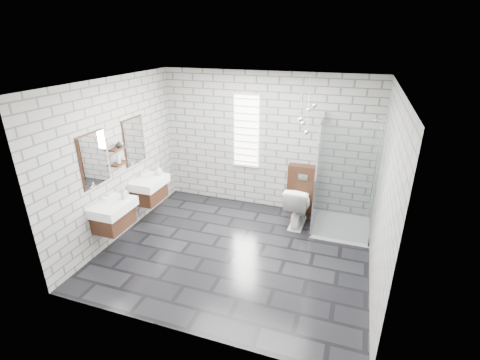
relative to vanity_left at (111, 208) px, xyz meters
The scene contains 20 objects.
floor 2.13m from the vanity_left, 16.18° to the left, with size 4.20×3.60×0.02m, color black.
ceiling 2.79m from the vanity_left, 16.18° to the left, with size 4.20×3.60×0.02m, color white.
wall_back 3.09m from the vanity_left, 51.10° to the left, with size 4.20×0.02×2.70m, color #A6A5A0.
wall_front 2.36m from the vanity_left, 33.38° to the right, with size 4.20×0.02×2.70m, color #A6A5A0.
wall_left 0.84m from the vanity_left, 110.13° to the left, with size 0.02×3.60×2.70m, color #A6A5A0.
wall_right 4.10m from the vanity_left, ahead, with size 0.02×3.60×2.70m, color #A6A5A0.
vanity_left is the anchor object (origin of this frame).
vanity_right 1.05m from the vanity_left, 90.00° to the left, with size 0.47×0.70×1.57m.
shelf_lower 0.77m from the vanity_left, 103.71° to the left, with size 0.14×0.30×0.03m, color #3C2012.
shelf_upper 0.97m from the vanity_left, 103.71° to the left, with size 0.14×0.30×0.03m, color #3C2012.
window 2.89m from the vanity_left, 57.16° to the left, with size 0.56×0.05×1.48m.
cistern_panel 3.53m from the vanity_left, 39.77° to the left, with size 0.60×0.20×1.00m, color #3C2012.
flush_plate 3.46m from the vanity_left, 38.43° to the left, with size 0.18×0.01×0.12m, color silver.
shower_enclosure 3.83m from the vanity_left, 26.99° to the left, with size 1.00×1.00×2.03m.
pendant_cluster 3.56m from the vanity_left, 35.21° to the left, with size 0.29×0.26×0.98m.
toilet 3.25m from the vanity_left, 33.16° to the left, with size 0.44×0.77×0.78m, color white.
soap_bottle_a 0.31m from the vanity_left, 55.07° to the left, with size 0.09×0.09×0.20m, color #B2B2B2.
soap_bottle_b 1.28m from the vanity_left, 84.56° to the left, with size 0.15×0.15×0.19m, color #B2B2B2.
soap_bottle_c 0.83m from the vanity_left, 103.42° to the left, with size 0.07×0.07×0.19m, color #B2B2B2.
vase 1.05m from the vanity_left, 101.83° to the left, with size 0.10×0.10×0.10m, color #B2B2B2.
Camera 1 is at (1.63, -4.55, 3.33)m, focal length 26.00 mm.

